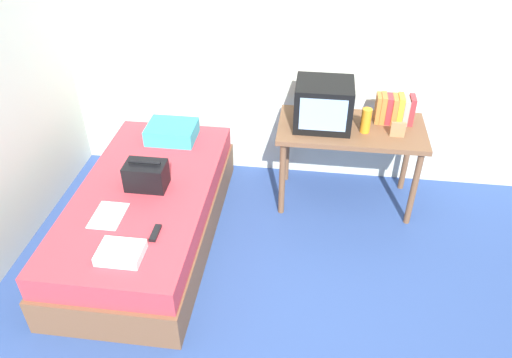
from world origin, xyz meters
The scene contains 13 objects.
ground_plane centered at (0.00, 0.00, 0.00)m, with size 8.00×8.00×0.00m, color #2D4784.
wall_back centered at (0.00, 2.00, 1.30)m, with size 5.20×0.10×2.60m, color silver.
bed centered at (-1.02, 0.88, 0.23)m, with size 1.00×2.00×0.47m.
desk centered at (0.51, 1.56, 0.64)m, with size 1.16×0.60×0.73m.
tv centered at (0.27, 1.56, 0.91)m, with size 0.44×0.39×0.36m.
water_bottle centered at (0.60, 1.49, 0.83)m, with size 0.08×0.08×0.20m, color orange.
book_row centered at (0.83, 1.68, 0.84)m, with size 0.30×0.15×0.23m.
picture_frame centered at (0.84, 1.45, 0.79)m, with size 0.11×0.02×0.12m, color #9E754C.
pillow centered at (-0.99, 1.61, 0.54)m, with size 0.41×0.32×0.13m, color #33A8B7.
handbag centered at (-0.99, 0.92, 0.57)m, with size 0.30×0.20×0.22m.
magazine centered at (-1.16, 0.55, 0.48)m, with size 0.21×0.29×0.01m, color white.
remote_dark centered at (-0.78, 0.41, 0.48)m, with size 0.04×0.16×0.02m, color black.
folded_towel centered at (-0.94, 0.18, 0.50)m, with size 0.28×0.22×0.06m, color white.
Camera 1 is at (0.20, -1.95, 2.72)m, focal length 35.14 mm.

